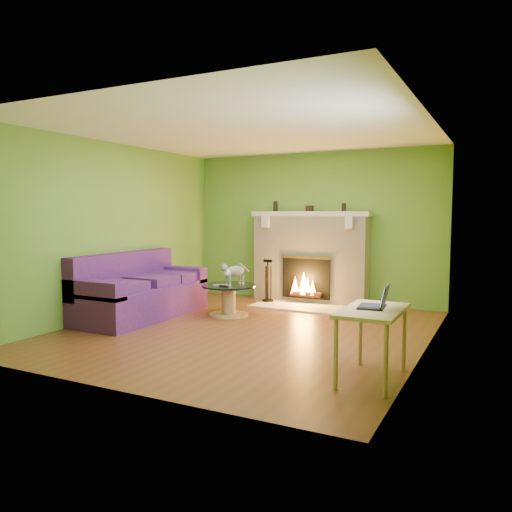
{
  "coord_description": "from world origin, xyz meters",
  "views": [
    {
      "loc": [
        3.04,
        -5.75,
        1.56
      ],
      "look_at": [
        -0.07,
        0.4,
        0.96
      ],
      "focal_mm": 35.0,
      "sensor_mm": 36.0,
      "label": 1
    }
  ],
  "objects_px": {
    "sofa": "(139,292)",
    "coffee_table": "(229,298)",
    "desk": "(372,317)",
    "cat": "(235,274)"
  },
  "relations": [
    {
      "from": "desk",
      "to": "cat",
      "type": "relative_size",
      "value": 1.67
    },
    {
      "from": "coffee_table",
      "to": "cat",
      "type": "bearing_deg",
      "value": 32.01
    },
    {
      "from": "sofa",
      "to": "coffee_table",
      "type": "xyz_separation_m",
      "value": [
        1.15,
        0.69,
        -0.1
      ]
    },
    {
      "from": "sofa",
      "to": "cat",
      "type": "relative_size",
      "value": 3.93
    },
    {
      "from": "coffee_table",
      "to": "cat",
      "type": "distance_m",
      "value": 0.38
    },
    {
      "from": "coffee_table",
      "to": "desk",
      "type": "height_order",
      "value": "desk"
    },
    {
      "from": "desk",
      "to": "cat",
      "type": "distance_m",
      "value": 3.25
    },
    {
      "from": "sofa",
      "to": "desk",
      "type": "relative_size",
      "value": 2.35
    },
    {
      "from": "sofa",
      "to": "cat",
      "type": "distance_m",
      "value": 1.46
    },
    {
      "from": "sofa",
      "to": "cat",
      "type": "height_order",
      "value": "sofa"
    }
  ]
}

